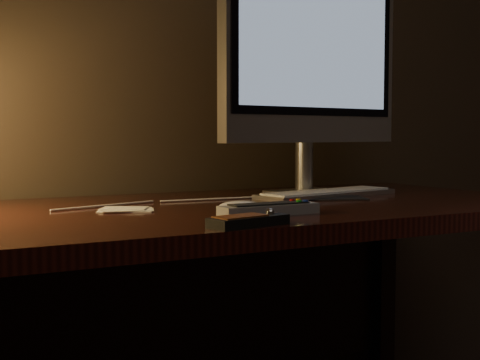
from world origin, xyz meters
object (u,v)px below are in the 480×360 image
media_remote (248,220)px  tv_remote (269,209)px  desk (213,255)px  mouse (241,209)px  monitor (313,54)px  keyboard (327,193)px

media_remote → tv_remote: (0.12, 0.12, 0.00)m
desk → mouse: (-0.05, -0.23, 0.14)m
monitor → tv_remote: (-0.34, -0.34, -0.37)m
keyboard → mouse: (-0.38, -0.22, 0.00)m
keyboard → media_remote: bearing=-149.6°
keyboard → media_remote: size_ratio=2.62×
keyboard → mouse: mouse is taller
monitor → desk: bearing=-178.0°
keyboard → mouse: bearing=-160.1°
desk → media_remote: (-0.13, -0.40, 0.14)m
mouse → media_remote: 0.20m
mouse → media_remote: bearing=-91.4°
desk → tv_remote: 0.31m
desk → media_remote: media_remote is taller
desk → mouse: bearing=-101.5°
monitor → tv_remote: size_ratio=2.98×
keyboard → media_remote: (-0.46, -0.40, 0.00)m
desk → tv_remote: tv_remote is taller
monitor → keyboard: bearing=-98.5°
monitor → mouse: bearing=-151.6°
media_remote → tv_remote: same height
monitor → tv_remote: bearing=-144.0°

